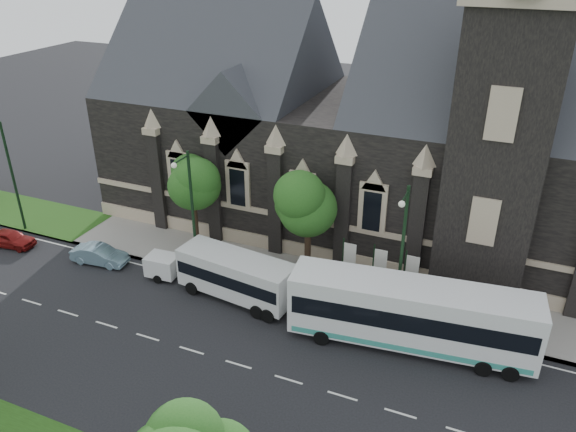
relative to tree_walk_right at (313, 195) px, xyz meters
The scene contains 16 objects.
ground 12.61m from the tree_walk_right, 106.69° to the right, with size 160.00×160.00×0.00m, color black.
sidewalk 6.69m from the tree_walk_right, 159.33° to the right, with size 80.00×5.00×0.15m, color gray.
museum 8.62m from the tree_walk_right, 76.72° to the left, with size 40.00×17.70×29.90m.
tree_walk_right is the anchor object (origin of this frame).
tree_walk_left 9.01m from the tree_walk_right, behind, with size 3.91×3.91×7.64m.
street_lamp_near 7.72m from the tree_walk_right, 28.06° to the right, with size 0.36×1.88×9.00m.
street_lamp_mid 8.10m from the tree_walk_right, 153.35° to the right, with size 0.36×1.88×9.00m.
street_lamp_far 23.50m from the tree_walk_right, behind, with size 0.36×1.88×9.00m.
banner_flag_left 4.92m from the tree_walk_right, 29.10° to the right, with size 0.90×0.10×4.00m.
banner_flag_center 6.36m from the tree_walk_right, 18.64° to the right, with size 0.90×0.10×4.00m.
banner_flag_right 8.05m from the tree_walk_right, 13.60° to the right, with size 0.90×0.10×4.00m.
tour_coach 10.30m from the tree_walk_right, 33.85° to the right, with size 13.90×4.38×3.99m.
shuttle_bus 7.23m from the tree_walk_right, 122.78° to the right, with size 8.06×3.56×3.01m.
box_trailer 11.37m from the tree_walk_right, 151.70° to the right, with size 3.12×1.84×1.64m.
sedan 16.02m from the tree_walk_right, 160.36° to the right, with size 1.44×4.12×1.36m, color #7BA0B2.
car_far_red 23.48m from the tree_walk_right, 165.47° to the right, with size 1.54×3.83×1.30m, color maroon.
Camera 1 is at (14.70, -20.65, 21.07)m, focal length 34.64 mm.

